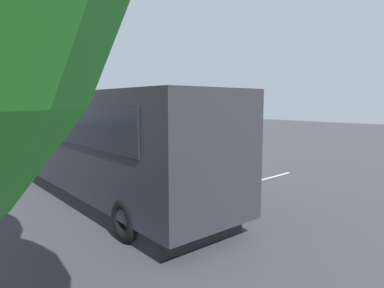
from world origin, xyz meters
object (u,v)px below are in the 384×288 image
Objects in this scene: tour_bus at (96,144)px; spectator_far_left at (184,160)px; spectator_left at (175,155)px; spectator_right at (148,150)px; parked_motorcycle_silver at (220,185)px; spectator_centre at (162,152)px; stunt_motorcycle at (205,137)px; spectator_far_right at (130,149)px.

tour_bus reaches higher than spectator_far_left.
tour_bus is 2.99m from spectator_far_left.
spectator_left reaches higher than spectator_right.
spectator_left is 2.75m from parked_motorcycle_silver.
spectator_centre is 6.18m from stunt_motorcycle.
spectator_right is at bearing -1.42° from spectator_centre.
spectator_left is at bearing 175.84° from spectator_right.
stunt_motorcycle is at bearing -49.70° from spectator_far_left.
stunt_motorcycle is (3.09, -5.35, -0.02)m from spectator_centre.
parked_motorcycle_silver is at bearing -141.78° from tour_bus.
parked_motorcycle_silver is (-3.12, -2.46, -1.16)m from tour_bus.
parked_motorcycle_silver is (-1.82, 0.16, -0.53)m from spectator_far_left.
spectator_far_right is at bearing 13.40° from spectator_centre.
tour_bus is 5.76× the size of stunt_motorcycle.
tour_bus reaches higher than spectator_right.
stunt_motorcycle is at bearing -59.94° from spectator_centre.
parked_motorcycle_silver is (-2.66, 0.40, -0.57)m from spectator_left.
spectator_far_right is 0.88× the size of stunt_motorcycle.
tour_bus reaches higher than parked_motorcycle_silver.
stunt_motorcycle reaches higher than spectator_left.
tour_bus is 3.43m from spectator_far_right.
spectator_centre is (0.91, -0.12, 0.00)m from spectator_left.
spectator_far_right is (2.19, -2.56, -0.62)m from tour_bus.
spectator_far_left is 0.87m from spectator_left.
spectator_left is at bearing -173.56° from spectator_far_right.
spectator_far_right is (1.74, 0.41, -0.03)m from spectator_centre.
tour_bus is at bearing 38.22° from parked_motorcycle_silver.
spectator_far_right is (2.65, 0.30, -0.03)m from spectator_left.
spectator_right is 1.00× the size of spectator_far_right.
spectator_right is at bearing -6.77° from parked_motorcycle_silver.
tour_bus reaches higher than spectator_far_right.
stunt_motorcycle is at bearing -76.79° from spectator_far_right.
spectator_centre is at bearing -8.30° from parked_motorcycle_silver.
tour_bus is at bearing 130.50° from spectator_far_right.
spectator_far_left is at bearing 172.09° from spectator_right.
stunt_motorcycle is (6.66, -5.87, 0.55)m from parked_motorcycle_silver.
spectator_far_left is 0.96× the size of spectator_centre.
spectator_far_left is 0.96× the size of spectator_left.
stunt_motorcycle reaches higher than spectator_far_right.
spectator_far_left is 1.90m from parked_motorcycle_silver.
spectator_far_right is (0.71, 0.44, 0.00)m from spectator_right.
spectator_far_left is 2.81m from spectator_right.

